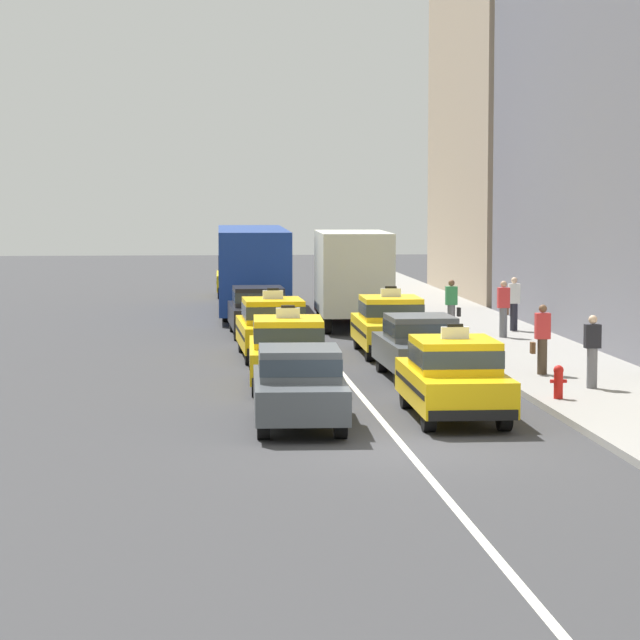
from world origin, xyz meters
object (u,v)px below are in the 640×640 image
Objects in this scene: pedestrian_near_crosswalk at (452,306)px; pedestrian_trailing at (514,304)px; taxi_right_nearest at (454,376)px; sedan_left_nearest at (299,384)px; taxi_left_third at (273,327)px; pedestrian_by_storefront at (503,309)px; bus_left_fifth at (252,266)px; pedestrian_mid_block at (542,339)px; fire_hydrant at (558,380)px; taxi_left_second at (288,351)px; taxi_left_sixth at (237,276)px; sedan_right_second at (420,345)px; sedan_left_fourth at (258,310)px; pedestrian_far_corner at (592,351)px; box_truck_right_fourth at (351,275)px; taxi_right_third at (390,324)px.

pedestrian_trailing is at bearing 19.03° from pedestrian_near_crosswalk.
sedan_left_nearest is at bearing -168.10° from taxi_right_nearest.
taxi_left_third reaches higher than pedestrian_by_storefront.
pedestrian_by_storefront is (7.24, -11.09, -0.79)m from bus_left_fifth.
taxi_left_third is at bearing -90.25° from bus_left_fifth.
pedestrian_mid_block is 2.35× the size of fire_hydrant.
taxi_left_second reaches higher than pedestrian_mid_block.
taxi_left_sixth is 1.06× the size of sedan_right_second.
pedestrian_by_storefront is (3.94, 8.49, 0.18)m from sedan_right_second.
sedan_left_fourth is at bearing 176.54° from pedestrian_trailing.
pedestrian_far_corner is at bearing -41.87° from sedan_right_second.
pedestrian_by_storefront is at bearing -69.68° from taxi_left_sixth.
taxi_left_third is 2.71× the size of pedestrian_near_crosswalk.
sedan_left_nearest is at bearing -116.44° from sedan_right_second.
bus_left_fifth reaches higher than sedan_left_nearest.
pedestrian_mid_block is 2.64m from pedestrian_far_corner.
bus_left_fifth is 11.39m from pedestrian_near_crosswalk.
pedestrian_trailing is (8.09, 5.81, 0.13)m from taxi_left_third.
taxi_left_second and taxi_right_nearest have the same top height.
pedestrian_mid_block reaches higher than pedestrian_far_corner.
taxi_left_sixth is 2.68× the size of pedestrian_mid_block.
fire_hydrant is (-1.19, -1.59, -0.45)m from pedestrian_far_corner.
box_truck_right_fourth is at bearing -77.18° from taxi_left_sixth.
taxi_left_third is at bearing -89.53° from taxi_left_sixth.
pedestrian_mid_block is at bearing 101.68° from pedestrian_far_corner.
bus_left_fifth is 6.64× the size of pedestrian_near_crosswalk.
fire_hydrant is at bearing -98.89° from pedestrian_mid_block.
box_truck_right_fourth is 18.77m from fire_hydrant.
sedan_right_second is 11.60m from pedestrian_trailing.
pedestrian_far_corner is (0.89, -12.96, -0.00)m from pedestrian_near_crosswalk.
pedestrian_near_crosswalk is 12.99m from pedestrian_far_corner.
taxi_left_third reaches higher than pedestrian_far_corner.
taxi_left_sixth is 19.95m from pedestrian_trailing.
pedestrian_trailing reaches higher than sedan_left_fourth.
bus_left_fifth is 6.54× the size of pedestrian_trailing.
taxi_right_third is (3.29, -14.28, -0.94)m from bus_left_fifth.
bus_left_fifth is 6.51m from box_truck_right_fourth.
sedan_left_nearest is at bearing -91.65° from taxi_left_second.
sedan_left_nearest is 8.03m from pedestrian_far_corner.
sedan_left_nearest is 5.97× the size of fire_hydrant.
pedestrian_by_storefront is at bearing 65.10° from sedan_right_second.
taxi_right_nearest and taxi_right_third have the same top height.
pedestrian_far_corner is (-0.47, -11.60, -0.04)m from pedestrian_by_storefront.
sedan_left_nearest is 0.95× the size of taxi_left_sixth.
fire_hydrant is (-2.44, -15.29, -0.47)m from pedestrian_trailing.
taxi_right_nearest is at bearing -100.12° from pedestrian_near_crosswalk.
taxi_left_sixth is 35.28m from taxi_right_nearest.
fire_hydrant is (5.64, -3.38, -0.33)m from taxi_left_second.
taxi_left_second is at bearing -158.45° from sedan_right_second.
taxi_right_third is (3.35, 6.62, 0.00)m from taxi_left_second.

